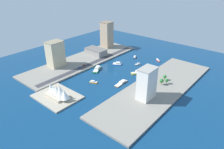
{
  "coord_description": "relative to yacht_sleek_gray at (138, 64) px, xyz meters",
  "views": [
    {
      "loc": [
        -198.16,
        242.66,
        153.56
      ],
      "look_at": [
        -2.33,
        11.38,
        2.71
      ],
      "focal_mm": 33.26,
      "sensor_mm": 36.0,
      "label": 1
    }
  ],
  "objects": [
    {
      "name": "opera_landmark",
      "position": [
        19.48,
        161.71,
        8.3
      ],
      "size": [
        41.98,
        20.3,
        19.92
      ],
      "color": "#BCAD93",
      "rests_on": "peninsula_point"
    },
    {
      "name": "catamaran_blue",
      "position": [
        29.87,
        22.31,
        0.16
      ],
      "size": [
        18.66,
        16.54,
        4.57
      ],
      "color": "blue",
      "rests_on": "ground_plane"
    },
    {
      "name": "office_block_beige",
      "position": [
        105.64,
        100.94,
        23.55
      ],
      "size": [
        21.84,
        27.99,
        44.65
      ],
      "color": "#C6B793",
      "rests_on": "quay_east"
    },
    {
      "name": "traffic_light_waterfront",
      "position": [
        58.98,
        47.07,
        5.53
      ],
      "size": [
        0.36,
        0.36,
        6.5
      ],
      "color": "black",
      "rests_on": "quay_east"
    },
    {
      "name": "peninsula_point",
      "position": [
        22.81,
        161.71,
        -0.43
      ],
      "size": [
        59.8,
        46.63,
        2.0
      ],
      "primitive_type": "cube",
      "color": "#A89E89",
      "rests_on": "ground_plane"
    },
    {
      "name": "tugboat_red",
      "position": [
        -18.76,
        -41.57,
        -0.23
      ],
      "size": [
        11.84,
        9.09,
        3.23
      ],
      "color": "red",
      "rests_on": "ground_plane"
    },
    {
      "name": "patrol_launch_navy",
      "position": [
        24.59,
        -25.96,
        0.0
      ],
      "size": [
        11.15,
        15.42,
        3.6
      ],
      "color": "#1E284C",
      "rests_on": "ground_plane"
    },
    {
      "name": "park_tree_cluster",
      "position": [
        -70.77,
        35.82,
        7.29
      ],
      "size": [
        13.3,
        22.24,
        9.57
      ],
      "color": "brown",
      "rests_on": "quay_west"
    },
    {
      "name": "quay_east",
      "position": [
        89.71,
        53.26,
        -0.12
      ],
      "size": [
        70.0,
        240.0,
        2.61
      ],
      "primitive_type": "cube",
      "color": "gray",
      "rests_on": "ground_plane"
    },
    {
      "name": "hatchback_blue",
      "position": [
        67.63,
        81.72,
        2.12
      ],
      "size": [
        1.85,
        4.98,
        1.58
      ],
      "color": "black",
      "rests_on": "road_strip"
    },
    {
      "name": "ground_plane",
      "position": [
        9.43,
        53.26,
        -1.43
      ],
      "size": [
        440.0,
        440.0,
        0.0
      ],
      "primitive_type": "plane",
      "color": "navy"
    },
    {
      "name": "quay_west",
      "position": [
        -70.85,
        53.26,
        -0.12
      ],
      "size": [
        70.0,
        240.0,
        2.61
      ],
      "primitive_type": "cube",
      "color": "gray",
      "rests_on": "ground_plane"
    },
    {
      "name": "road_strip",
      "position": [
        65.41,
        53.26,
        1.26
      ],
      "size": [
        10.02,
        228.0,
        0.15
      ],
      "primitive_type": "cube",
      "color": "#38383D",
      "rests_on": "quay_east"
    },
    {
      "name": "apartment_midrise_tan",
      "position": [
        105.91,
        -34.44,
        28.87
      ],
      "size": [
        22.12,
        21.6,
        55.31
      ],
      "color": "tan",
      "rests_on": "quay_east"
    },
    {
      "name": "pickup_red",
      "position": [
        69.21,
        69.37,
        2.17
      ],
      "size": [
        1.92,
        4.45,
        1.71
      ],
      "color": "black",
      "rests_on": "road_strip"
    },
    {
      "name": "carpark_squat_concrete",
      "position": [
        92.02,
        15.05,
        7.25
      ],
      "size": [
        43.1,
        24.86,
        12.07
      ],
      "color": "gray",
      "rests_on": "quay_east"
    },
    {
      "name": "yacht_sleek_gray",
      "position": [
        0.0,
        0.0,
        0.0
      ],
      "size": [
        9.1,
        10.12,
        3.87
      ],
      "color": "#999EA3",
      "rests_on": "ground_plane"
    },
    {
      "name": "barge_flat_brown",
      "position": [
        -20.19,
        74.82,
        -0.23
      ],
      "size": [
        8.95,
        27.86,
        3.26
      ],
      "color": "brown",
      "rests_on": "ground_plane"
    },
    {
      "name": "hotel_broad_white",
      "position": [
        -71.87,
        88.72,
        22.86
      ],
      "size": [
        17.24,
        25.61,
        43.28
      ],
      "color": "silver",
      "rests_on": "quay_west"
    },
    {
      "name": "water_taxi_orange",
      "position": [
        13.89,
        100.83,
        -0.08
      ],
      "size": [
        13.43,
        9.29,
        3.65
      ],
      "color": "orange",
      "rests_on": "ground_plane"
    },
    {
      "name": "ferry_yellow_fast",
      "position": [
        -20.43,
        29.65,
        0.86
      ],
      "size": [
        18.24,
        21.47,
        6.05
      ],
      "color": "yellow",
      "rests_on": "ground_plane"
    },
    {
      "name": "ferry_green_doubledeck",
      "position": [
        41.62,
        63.99,
        0.63
      ],
      "size": [
        19.37,
        27.45,
        5.49
      ],
      "color": "#2D8C4C",
      "rests_on": "ground_plane"
    }
  ]
}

